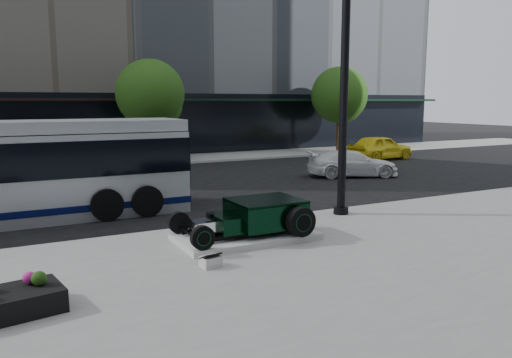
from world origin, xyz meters
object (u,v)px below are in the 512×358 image
hot_rod (258,215)px  white_sedan (353,164)px  lamppost (344,87)px  yellow_taxi (380,147)px

hot_rod → white_sedan: size_ratio=0.76×
hot_rod → lamppost: size_ratio=0.39×
hot_rod → white_sedan: bearing=40.3°
hot_rod → lamppost: 4.89m
hot_rod → lamppost: lamppost is taller
yellow_taxi → lamppost: bearing=127.9°
yellow_taxi → white_sedan: bearing=122.4°
hot_rod → white_sedan: (9.13, 7.74, -0.09)m
lamppost → white_sedan: lamppost is taller
hot_rod → yellow_taxi: 19.45m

